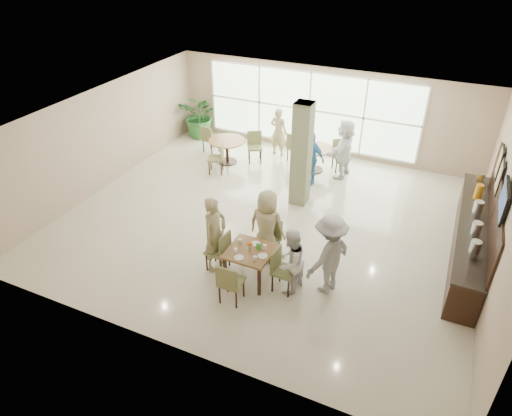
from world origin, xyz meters
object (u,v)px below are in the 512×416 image
at_px(round_table_right, 314,153).
at_px(adult_standing, 278,132).
at_px(main_table, 250,254).
at_px(adult_a, 310,158).
at_px(buffet_counter, 471,236).
at_px(potted_plant, 200,116).
at_px(teen_left, 215,234).
at_px(adult_b, 344,149).
at_px(teen_far, 267,226).
at_px(teen_right, 290,261).
at_px(teen_standing, 329,254).
at_px(round_table_left, 227,145).

relative_size(round_table_right, adult_standing, 0.67).
xyz_separation_m(main_table, adult_a, (-0.26, 4.59, 0.14)).
distance_m(round_table_right, buffet_counter, 5.24).
height_order(round_table_right, potted_plant, potted_plant).
relative_size(main_table, teen_left, 0.53).
bearing_deg(buffet_counter, adult_b, 144.05).
bearing_deg(teen_left, round_table_right, 7.18).
distance_m(potted_plant, teen_far, 7.23).
distance_m(round_table_right, teen_left, 5.35).
bearing_deg(teen_far, main_table, 89.34).
bearing_deg(potted_plant, teen_right, -47.34).
distance_m(round_table_right, teen_right, 5.50).
bearing_deg(teen_right, teen_standing, 126.73).
bearing_deg(potted_plant, adult_a, -19.54).
relative_size(buffet_counter, teen_far, 2.73).
relative_size(round_table_right, potted_plant, 0.68).
height_order(buffet_counter, adult_a, buffet_counter).
bearing_deg(adult_standing, teen_right, 120.00).
bearing_deg(potted_plant, adult_b, -8.64).
height_order(round_table_right, adult_a, adult_a).
distance_m(round_table_left, teen_right, 6.17).
bearing_deg(main_table, teen_left, 175.69).
distance_m(round_table_left, teen_left, 5.22).
distance_m(buffet_counter, teen_left, 5.69).
bearing_deg(main_table, adult_b, 84.48).
bearing_deg(adult_b, teen_standing, 17.42).
xyz_separation_m(round_table_left, teen_right, (3.92, -4.76, 0.15)).
xyz_separation_m(main_table, round_table_left, (-3.03, 4.79, -0.07)).
xyz_separation_m(main_table, potted_plant, (-4.80, 6.20, 0.12)).
distance_m(buffet_counter, teen_far, 4.58).
bearing_deg(teen_right, potted_plant, -127.03).
bearing_deg(teen_far, teen_right, 138.52).
height_order(teen_left, adult_standing, teen_left).
relative_size(round_table_left, adult_b, 0.64).
distance_m(round_table_left, buffet_counter, 7.48).
xyz_separation_m(teen_left, teen_right, (1.73, -0.04, -0.14)).
distance_m(main_table, buffet_counter, 4.99).
height_order(teen_left, adult_b, adult_b).
bearing_deg(round_table_left, round_table_right, 12.61).
height_order(round_table_left, teen_right, teen_right).
xyz_separation_m(buffet_counter, adult_standing, (-5.95, 3.22, 0.24)).
relative_size(main_table, adult_standing, 0.58).
xyz_separation_m(teen_left, adult_standing, (-0.94, 5.90, -0.07)).
height_order(teen_left, adult_a, teen_left).
relative_size(main_table, round_table_left, 0.81).
bearing_deg(adult_b, buffet_counter, 59.66).
bearing_deg(adult_b, main_table, 0.09).
bearing_deg(adult_a, teen_right, -63.26).
bearing_deg(teen_left, adult_a, 4.95).
height_order(teen_left, teen_standing, teen_standing).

